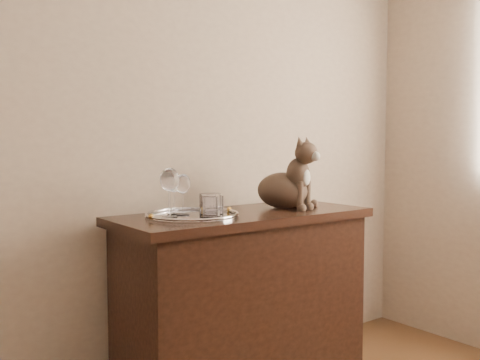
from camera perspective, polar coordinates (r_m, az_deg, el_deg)
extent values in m
cube|color=tan|center=(2.40, -15.85, 8.21)|extent=(4.00, 0.10, 2.70)
cylinder|color=silver|center=(2.29, -5.12, -3.86)|extent=(0.40, 0.40, 0.01)
cylinder|color=silver|center=(2.31, -2.64, -2.70)|extent=(0.07, 0.07, 0.08)
cylinder|color=white|center=(2.23, -3.24, -2.71)|extent=(0.09, 0.09, 0.10)
cylinder|color=silver|center=(2.37, -3.02, -2.45)|extent=(0.08, 0.08, 0.09)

